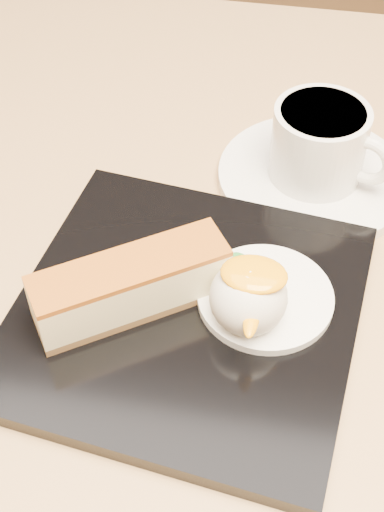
% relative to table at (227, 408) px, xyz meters
% --- Properties ---
extents(table, '(0.80, 0.80, 0.72)m').
position_rel_table_xyz_m(table, '(0.00, 0.00, 0.00)').
color(table, black).
rests_on(table, ground).
extents(dessert_plate, '(0.25, 0.25, 0.01)m').
position_rel_table_xyz_m(dessert_plate, '(-0.03, -0.03, 0.16)').
color(dessert_plate, black).
rests_on(dessert_plate, table).
extents(cheesecake, '(0.12, 0.10, 0.04)m').
position_rel_table_xyz_m(cheesecake, '(-0.06, -0.03, 0.19)').
color(cheesecake, brown).
rests_on(cheesecake, dessert_plate).
extents(cream_smear, '(0.09, 0.09, 0.01)m').
position_rel_table_xyz_m(cream_smear, '(0.02, -0.01, 0.17)').
color(cream_smear, white).
rests_on(cream_smear, dessert_plate).
extents(ice_cream_scoop, '(0.05, 0.05, 0.05)m').
position_rel_table_xyz_m(ice_cream_scoop, '(0.01, -0.03, 0.19)').
color(ice_cream_scoop, white).
rests_on(ice_cream_scoop, cream_smear).
extents(mango_sauce, '(0.04, 0.03, 0.01)m').
position_rel_table_xyz_m(mango_sauce, '(0.01, -0.03, 0.21)').
color(mango_sauce, '#FF9F08').
rests_on(mango_sauce, ice_cream_scoop).
extents(mint_sprig, '(0.04, 0.03, 0.00)m').
position_rel_table_xyz_m(mint_sprig, '(-0.01, 0.01, 0.17)').
color(mint_sprig, '#2A8332').
rests_on(mint_sprig, cream_smear).
extents(saucer, '(0.15, 0.15, 0.01)m').
position_rel_table_xyz_m(saucer, '(0.04, 0.12, 0.16)').
color(saucer, white).
rests_on(saucer, table).
extents(coffee_cup, '(0.09, 0.07, 0.06)m').
position_rel_table_xyz_m(coffee_cup, '(0.05, 0.12, 0.20)').
color(coffee_cup, white).
rests_on(coffee_cup, saucer).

